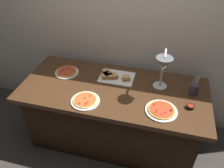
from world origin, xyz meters
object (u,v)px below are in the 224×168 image
Objects in this scene: pizza_plate_front at (161,110)px; pizza_plate_center at (85,100)px; sauce_cup_near at (190,107)px; heat_lamp at (163,65)px; sandwich_platter at (113,76)px; pizza_plate_raised_stand at (67,72)px; utensil_holder at (194,89)px.

pizza_plate_center is (-0.70, -0.05, -0.00)m from pizza_plate_front.
pizza_plate_front is 4.07× the size of sauce_cup_near.
heat_lamp reaches higher than pizza_plate_center.
pizza_plate_raised_stand is at bearing -175.92° from sandwich_platter.
sandwich_platter is (-0.50, 0.15, -0.32)m from heat_lamp.
pizza_plate_center is at bearing -110.81° from sandwich_platter.
pizza_plate_center is 1.05× the size of pizza_plate_raised_stand.
utensil_holder is (0.82, -0.05, 0.04)m from sandwich_platter.
sandwich_platter is at bearing 4.08° from pizza_plate_raised_stand.
heat_lamp reaches higher than utensil_holder.
sauce_cup_near is 0.31× the size of utensil_holder.
pizza_plate_raised_stand is (-1.06, 0.34, 0.00)m from pizza_plate_front.
pizza_plate_front is 0.44m from utensil_holder.
heat_lamp is 0.79m from pizza_plate_center.
pizza_plate_center is at bearing -47.25° from pizza_plate_raised_stand.
heat_lamp is 1.62× the size of pizza_plate_center.
pizza_plate_center is 1.18× the size of utensil_holder.
utensil_holder reaches higher than pizza_plate_center.
sauce_cup_near is (0.79, -0.27, -0.01)m from sandwich_platter.
utensil_holder is (1.34, -0.01, 0.05)m from pizza_plate_raised_stand.
pizza_plate_center is 0.46m from sandwich_platter.
pizza_plate_raised_stand is at bearing 173.55° from heat_lamp.
pizza_plate_front is at bearing -79.11° from heat_lamp.
sauce_cup_near is at bearing -97.03° from utensil_holder.
pizza_plate_center is (-0.66, -0.28, -0.33)m from heat_lamp.
utensil_holder is at bearing 49.91° from pizza_plate_front.
pizza_plate_front and pizza_plate_center have the same top height.
utensil_holder is at bearing -0.54° from pizza_plate_raised_stand.
utensil_holder is at bearing -3.51° from sandwich_platter.
pizza_plate_front is at bearing -35.21° from sandwich_platter.
pizza_plate_raised_stand is (-0.36, 0.39, 0.00)m from pizza_plate_center.
utensil_holder reaches higher than sandwich_platter.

